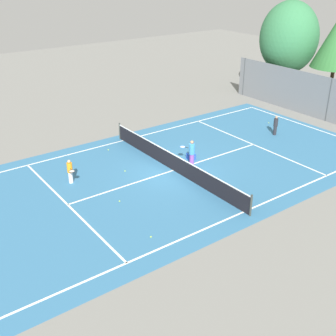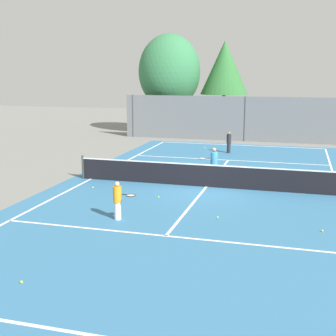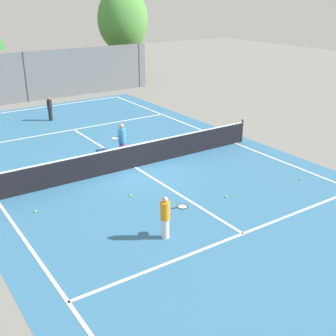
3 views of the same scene
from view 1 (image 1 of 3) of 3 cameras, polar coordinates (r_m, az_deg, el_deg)
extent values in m
plane|color=slate|center=(24.02, 0.74, -0.32)|extent=(80.00, 80.00, 0.00)
cube|color=teal|center=(24.02, 0.74, -0.31)|extent=(13.00, 25.00, 0.00)
cube|color=white|center=(28.22, -5.98, 3.67)|extent=(0.10, 24.00, 0.01)
cube|color=white|center=(20.44, 10.07, -5.79)|extent=(0.10, 24.00, 0.01)
cube|color=white|center=(32.13, 18.21, 5.28)|extent=(11.00, 0.10, 0.01)
cube|color=white|center=(21.25, -13.26, -4.78)|extent=(11.00, 0.10, 0.01)
cube|color=white|center=(28.00, 11.30, 3.11)|extent=(11.00, 0.10, 0.01)
cube|color=white|center=(24.02, 0.74, -0.30)|extent=(0.10, 12.80, 0.01)
cylinder|color=#333833|center=(28.35, -6.45, 4.93)|extent=(0.10, 0.10, 1.10)
cylinder|color=#333833|center=(19.93, 11.01, -4.93)|extent=(0.10, 0.10, 1.10)
cube|color=black|center=(23.82, 0.75, 0.71)|extent=(11.80, 0.03, 0.95)
cube|color=white|center=(23.61, 0.75, 1.81)|extent=(11.80, 0.04, 0.05)
cube|color=slate|center=(33.24, 20.68, 8.48)|extent=(18.00, 0.06, 3.20)
cylinder|color=#3F4447|center=(38.34, 10.13, 11.88)|extent=(0.12, 0.12, 3.20)
cylinder|color=#3F4447|center=(33.24, 20.68, 8.48)|extent=(0.12, 0.12, 3.20)
cylinder|color=brown|center=(36.81, 20.84, 10.03)|extent=(0.28, 0.28, 3.20)
cylinder|color=brown|center=(39.02, 15.19, 11.25)|extent=(0.44, 0.44, 2.70)
ellipsoid|color=#337547|center=(38.33, 15.83, 16.40)|extent=(4.92, 4.67, 5.90)
cylinder|color=purple|center=(24.48, 3.17, 1.10)|extent=(0.26, 0.26, 0.72)
cylinder|color=#388CD8|center=(24.21, 3.21, 2.56)|extent=(0.33, 0.33, 0.63)
sphere|color=#A37556|center=(24.05, 3.23, 3.46)|extent=(0.20, 0.20, 0.20)
cylinder|color=black|center=(24.30, 2.51, 2.74)|extent=(0.19, 0.13, 0.03)
torus|color=blue|center=(24.38, 1.96, 2.83)|extent=(0.45, 0.45, 0.03)
cylinder|color=silver|center=(24.38, 1.96, 2.83)|extent=(0.38, 0.38, 0.00)
cylinder|color=#232328|center=(29.82, 14.08, 4.87)|extent=(0.23, 0.23, 0.62)
cylinder|color=#232328|center=(29.63, 14.19, 5.91)|extent=(0.28, 0.28, 0.54)
sphere|color=#A37556|center=(29.51, 14.27, 6.56)|extent=(0.17, 0.17, 0.17)
cylinder|color=silver|center=(23.14, -12.85, -1.23)|extent=(0.23, 0.23, 0.62)
cylinder|color=orange|center=(22.89, -12.99, 0.06)|extent=(0.28, 0.28, 0.54)
sphere|color=tan|center=(22.75, -13.08, 0.86)|extent=(0.17, 0.17, 0.17)
cylinder|color=black|center=(22.62, -12.85, -0.17)|extent=(0.20, 0.07, 0.03)
torus|color=black|center=(22.40, -12.71, -0.43)|extent=(0.39, 0.39, 0.03)
cylinder|color=silver|center=(22.40, -12.71, -0.43)|extent=(0.33, 0.33, 0.00)
cube|color=blue|center=(25.36, 3.10, 1.56)|extent=(0.46, 0.38, 0.36)
sphere|color=#CCE533|center=(25.34, 2.98, 2.07)|extent=(0.07, 0.07, 0.07)
sphere|color=#CCE533|center=(25.24, 3.34, 1.97)|extent=(0.07, 0.07, 0.07)
sphere|color=#CCE533|center=(22.11, 6.14, -2.84)|extent=(0.07, 0.07, 0.07)
sphere|color=#CCE533|center=(21.07, -6.49, -4.42)|extent=(0.07, 0.07, 0.07)
sphere|color=#CCE533|center=(24.01, -5.76, -0.39)|extent=(0.07, 0.07, 0.07)
sphere|color=#CCE533|center=(18.41, -2.30, -9.16)|extent=(0.07, 0.07, 0.07)
sphere|color=#CCE533|center=(26.84, -7.98, 2.42)|extent=(0.07, 0.07, 0.07)
sphere|color=#CCE533|center=(32.04, 13.31, 5.89)|extent=(0.07, 0.07, 0.07)
sphere|color=#CCE533|center=(28.17, -3.31, 3.79)|extent=(0.07, 0.07, 0.07)
camera|label=2|loc=(15.93, -55.56, -6.98)|focal=49.30mm
camera|label=3|loc=(25.72, -39.86, 11.25)|focal=46.41mm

